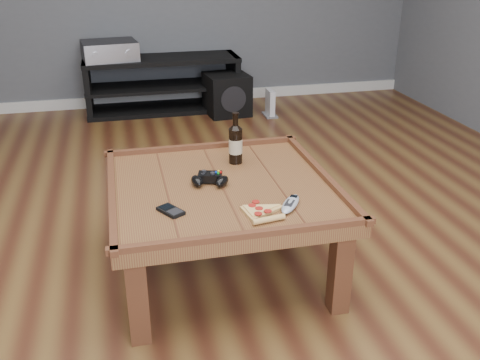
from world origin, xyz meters
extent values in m
plane|color=#412012|center=(0.00, 0.00, 0.00)|extent=(6.00, 6.00, 0.00)
cube|color=silver|center=(0.00, 2.99, 0.05)|extent=(5.00, 0.02, 0.10)
cube|color=#572B18|center=(0.00, 0.00, 0.42)|extent=(1.00, 1.00, 0.06)
cube|color=#492213|center=(-0.42, -0.42, 0.20)|extent=(0.08, 0.08, 0.39)
cube|color=#492213|center=(0.42, -0.42, 0.20)|extent=(0.08, 0.08, 0.39)
cube|color=#492213|center=(-0.42, 0.42, 0.20)|extent=(0.08, 0.08, 0.39)
cube|color=#492213|center=(0.42, 0.42, 0.20)|extent=(0.08, 0.08, 0.39)
cube|color=#492213|center=(0.00, 0.48, 0.46)|extent=(1.03, 0.03, 0.03)
cube|color=#492213|center=(0.00, -0.48, 0.46)|extent=(1.03, 0.03, 0.03)
cube|color=#492213|center=(0.48, 0.00, 0.46)|extent=(0.03, 1.03, 0.03)
cube|color=#492213|center=(-0.48, 0.00, 0.46)|extent=(0.03, 1.03, 0.03)
cube|color=black|center=(0.00, 2.75, 0.48)|extent=(1.40, 0.45, 0.04)
cube|color=black|center=(0.00, 2.75, 0.23)|extent=(1.40, 0.45, 0.03)
cube|color=black|center=(0.00, 2.75, 0.02)|extent=(1.40, 0.45, 0.04)
cube|color=black|center=(-0.67, 2.75, 0.25)|extent=(0.05, 0.44, 0.50)
cube|color=black|center=(0.67, 2.75, 0.25)|extent=(0.05, 0.44, 0.50)
cylinder|color=black|center=(0.12, 0.25, 0.54)|extent=(0.07, 0.07, 0.18)
cone|color=black|center=(0.12, 0.25, 0.64)|extent=(0.06, 0.06, 0.03)
cylinder|color=black|center=(0.12, 0.25, 0.67)|extent=(0.03, 0.03, 0.06)
cylinder|color=black|center=(0.12, 0.25, 0.71)|extent=(0.03, 0.03, 0.01)
cylinder|color=#C0B58A|center=(0.12, 0.25, 0.54)|extent=(0.07, 0.07, 0.07)
cube|color=black|center=(-0.04, 0.04, 0.48)|extent=(0.12, 0.09, 0.04)
ellipsoid|color=black|center=(-0.11, 0.02, 0.47)|extent=(0.06, 0.10, 0.04)
ellipsoid|color=black|center=(0.00, -0.01, 0.47)|extent=(0.09, 0.10, 0.04)
cylinder|color=black|center=(-0.07, 0.06, 0.50)|extent=(0.02, 0.02, 0.01)
cylinder|color=black|center=(-0.03, 0.03, 0.50)|extent=(0.02, 0.02, 0.01)
cylinder|color=yellow|center=(0.00, 0.05, 0.50)|extent=(0.01, 0.01, 0.01)
cylinder|color=red|center=(0.01, 0.04, 0.50)|extent=(0.01, 0.01, 0.01)
cylinder|color=#0C33CC|center=(-0.01, 0.05, 0.50)|extent=(0.01, 0.01, 0.01)
cylinder|color=#0C9919|center=(-0.01, 0.03, 0.50)|extent=(0.01, 0.01, 0.01)
cylinder|color=tan|center=(0.11, -0.39, 0.46)|extent=(0.14, 0.05, 0.02)
cylinder|color=maroon|center=(0.08, -0.34, 0.47)|extent=(0.03, 0.03, 0.00)
cylinder|color=maroon|center=(0.12, -0.33, 0.47)|extent=(0.03, 0.03, 0.00)
cylinder|color=maroon|center=(0.10, -0.30, 0.47)|extent=(0.03, 0.03, 0.00)
cylinder|color=maroon|center=(0.08, -0.26, 0.47)|extent=(0.03, 0.03, 0.00)
cylinder|color=maroon|center=(0.10, -0.24, 0.47)|extent=(0.03, 0.03, 0.00)
cube|color=black|center=(-0.25, -0.22, 0.46)|extent=(0.11, 0.13, 0.01)
cube|color=black|center=(-0.27, -0.19, 0.46)|extent=(0.07, 0.06, 0.00)
cube|color=black|center=(-0.24, -0.24, 0.46)|extent=(0.07, 0.07, 0.00)
ellipsoid|color=#9DA3AB|center=(0.24, -0.28, 0.46)|extent=(0.15, 0.19, 0.03)
cube|color=black|center=(0.27, -0.24, 0.47)|extent=(0.04, 0.04, 0.00)
cube|color=black|center=(0.23, -0.29, 0.47)|extent=(0.06, 0.07, 0.00)
cube|color=black|center=(-0.45, 2.75, 0.58)|extent=(0.51, 0.43, 0.16)
cube|color=#B6BAC1|center=(-0.43, 2.56, 0.58)|extent=(0.46, 0.07, 0.16)
cylinder|color=#B6BAC1|center=(-0.56, 2.54, 0.58)|extent=(0.06, 0.02, 0.06)
cylinder|color=#B6BAC1|center=(-0.29, 2.57, 0.58)|extent=(0.06, 0.02, 0.06)
cube|color=black|center=(0.56, 2.51, 0.18)|extent=(0.41, 0.41, 0.37)
cylinder|color=black|center=(0.58, 2.33, 0.18)|extent=(0.23, 0.04, 0.23)
cube|color=slate|center=(0.92, 2.35, 0.01)|extent=(0.11, 0.19, 0.02)
cube|color=silver|center=(0.92, 2.35, 0.13)|extent=(0.05, 0.17, 0.22)
camera|label=1|loc=(-0.42, -2.16, 1.46)|focal=40.00mm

